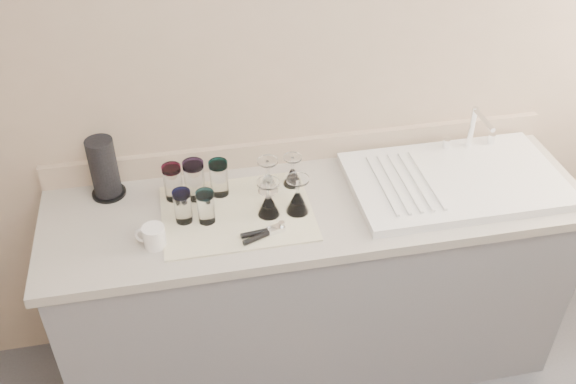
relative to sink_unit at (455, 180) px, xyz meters
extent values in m
cube|color=tan|center=(-0.55, 0.30, 0.33)|extent=(3.50, 0.04, 2.50)
cube|color=slate|center=(-0.55, 0.00, -0.49)|extent=(2.00, 0.60, 0.86)
cube|color=gray|center=(-0.55, 0.00, -0.04)|extent=(2.06, 0.62, 0.04)
cube|color=white|center=(0.00, 0.00, 0.00)|extent=(0.82, 0.50, 0.03)
cylinder|color=silver|center=(0.14, 0.20, 0.11)|extent=(0.02, 0.02, 0.18)
cylinder|color=silver|center=(0.14, 0.12, 0.19)|extent=(0.02, 0.16, 0.02)
cylinder|color=silver|center=(0.04, 0.20, 0.04)|extent=(0.03, 0.03, 0.04)
cylinder|color=silver|center=(0.24, 0.20, 0.04)|extent=(0.03, 0.03, 0.04)
cube|color=white|center=(-0.86, -0.02, -0.02)|extent=(0.55, 0.42, 0.01)
cylinder|color=white|center=(-1.08, 0.12, 0.05)|extent=(0.07, 0.07, 0.13)
cylinder|color=#EC2772|center=(-1.08, 0.12, 0.12)|extent=(0.07, 0.07, 0.02)
cylinder|color=white|center=(-1.00, 0.10, 0.06)|extent=(0.07, 0.07, 0.14)
cylinder|color=#743E9E|center=(-1.00, 0.10, 0.14)|extent=(0.08, 0.08, 0.02)
cylinder|color=white|center=(-0.91, 0.11, 0.05)|extent=(0.07, 0.07, 0.13)
cylinder|color=#138382|center=(-0.91, 0.11, 0.12)|extent=(0.07, 0.07, 0.02)
cylinder|color=white|center=(-1.06, -0.03, 0.05)|extent=(0.06, 0.06, 0.11)
cylinder|color=#1422B8|center=(-1.06, -0.03, 0.11)|extent=(0.07, 0.07, 0.02)
cylinder|color=white|center=(-0.97, -0.04, 0.04)|extent=(0.06, 0.06, 0.11)
cylinder|color=#31A0C5|center=(-0.97, -0.04, 0.11)|extent=(0.06, 0.06, 0.02)
cone|color=white|center=(-0.73, 0.09, 0.03)|extent=(0.08, 0.08, 0.07)
cylinder|color=white|center=(-0.73, 0.09, 0.09)|extent=(0.01, 0.01, 0.06)
cylinder|color=white|center=(-0.73, 0.09, 0.13)|extent=(0.08, 0.08, 0.01)
cone|color=white|center=(-0.63, 0.11, 0.02)|extent=(0.07, 0.07, 0.07)
cylinder|color=white|center=(-0.63, 0.11, 0.08)|extent=(0.01, 0.01, 0.05)
cylinder|color=white|center=(-0.63, 0.11, 0.11)|extent=(0.07, 0.07, 0.01)
cone|color=white|center=(-0.75, -0.05, 0.03)|extent=(0.08, 0.08, 0.08)
cylinder|color=white|center=(-0.75, -0.05, 0.10)|extent=(0.01, 0.01, 0.06)
cylinder|color=white|center=(-0.75, -0.05, 0.13)|extent=(0.08, 0.08, 0.01)
cone|color=white|center=(-0.64, -0.05, 0.03)|extent=(0.08, 0.08, 0.08)
cylinder|color=white|center=(-0.64, -0.05, 0.10)|extent=(0.01, 0.01, 0.06)
cylinder|color=white|center=(-0.64, -0.05, 0.13)|extent=(0.08, 0.08, 0.01)
cube|color=silver|center=(-0.74, -0.15, 0.00)|extent=(0.07, 0.05, 0.02)
cylinder|color=black|center=(-0.81, -0.18, 0.00)|extent=(0.12, 0.07, 0.02)
cylinder|color=black|center=(-0.81, -0.16, 0.00)|extent=(0.12, 0.03, 0.02)
cylinder|color=white|center=(-1.16, -0.13, 0.02)|extent=(0.10, 0.10, 0.08)
torus|color=white|center=(-1.20, -0.12, 0.02)|extent=(0.06, 0.03, 0.06)
cylinder|color=black|center=(-1.33, 0.20, -0.01)|extent=(0.13, 0.13, 0.01)
cylinder|color=black|center=(-1.33, 0.20, 0.11)|extent=(0.10, 0.10, 0.23)
camera|label=1|loc=(-1.04, -1.85, 1.48)|focal=40.00mm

